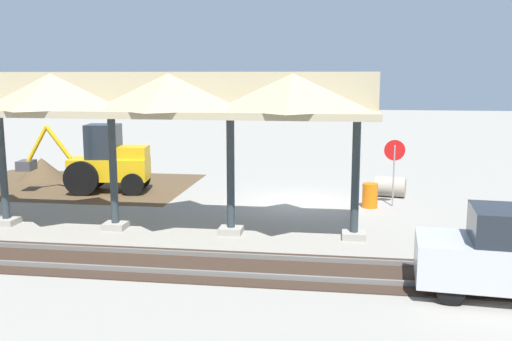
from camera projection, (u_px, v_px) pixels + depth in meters
name	position (u px, v px, depth m)	size (l,w,h in m)	color
ground_plane	(300.00, 202.00, 21.77)	(120.00, 120.00, 0.00)	gray
dirt_work_zone	(75.00, 185.00, 25.12)	(10.27, 7.00, 0.01)	brown
platform_canopy	(110.00, 96.00, 17.37)	(16.10, 3.20, 4.90)	#9E998E
rail_tracks	(278.00, 269.00, 14.21)	(60.00, 2.58, 0.15)	slate
stop_sign	(394.00, 159.00, 20.85)	(0.76, 0.08, 2.47)	gray
backhoe	(105.00, 162.00, 23.49)	(5.44, 2.07, 2.82)	#EAB214
dirt_mound	(43.00, 179.00, 26.54)	(4.42, 4.42, 2.03)	brown
concrete_pipe	(390.00, 187.00, 22.75)	(1.31, 1.02, 0.81)	#9E9384
traffic_barrel	(370.00, 195.00, 20.85)	(0.56, 0.56, 0.90)	orange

